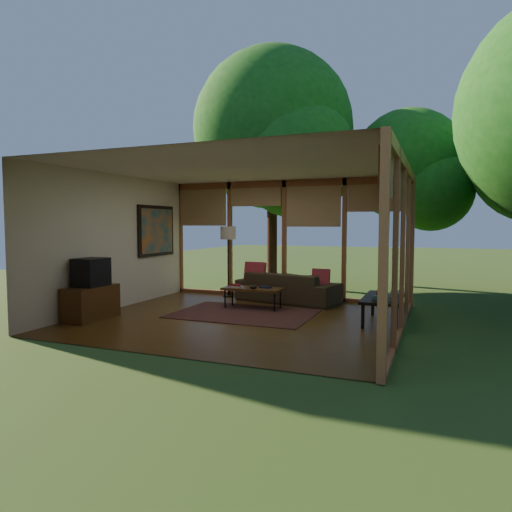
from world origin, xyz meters
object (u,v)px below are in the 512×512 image
at_px(media_cabinet, 91,303).
at_px(coffee_table, 253,289).
at_px(side_console, 382,299).
at_px(floor_lamp, 228,237).
at_px(television, 91,272).
at_px(sofa, 288,287).

relative_size(media_cabinet, coffee_table, 0.83).
distance_m(coffee_table, side_console, 2.59).
height_order(floor_lamp, side_console, floor_lamp).
bearing_deg(coffee_table, floor_lamp, 132.48).
distance_m(television, side_console, 5.14).
relative_size(media_cabinet, side_console, 0.71).
height_order(media_cabinet, side_console, media_cabinet).
height_order(sofa, television, television).
xyz_separation_m(sofa, side_console, (2.15, -1.38, 0.08)).
relative_size(sofa, coffee_table, 1.86).
height_order(media_cabinet, television, television).
bearing_deg(coffee_table, media_cabinet, -138.70).
bearing_deg(sofa, television, 60.14).
height_order(floor_lamp, coffee_table, floor_lamp).
bearing_deg(media_cabinet, side_console, 18.79).
xyz_separation_m(sofa, floor_lamp, (-1.53, 0.21, 1.08)).
distance_m(floor_lamp, side_console, 4.14).
xyz_separation_m(media_cabinet, side_console, (4.87, 1.66, 0.11)).
relative_size(floor_lamp, side_console, 1.18).
height_order(media_cabinet, coffee_table, media_cabinet).
xyz_separation_m(media_cabinet, coffee_table, (2.30, 2.02, 0.09)).
bearing_deg(television, media_cabinet, 180.00).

